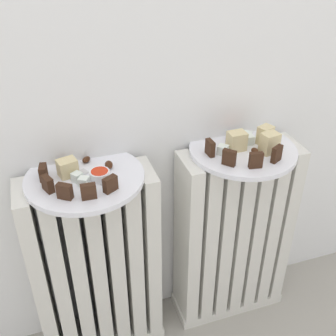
% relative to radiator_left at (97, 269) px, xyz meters
% --- Properties ---
extents(radiator_left, '(0.33, 0.12, 0.56)m').
position_rel_radiator_left_xyz_m(radiator_left, '(0.00, 0.00, 0.00)').
color(radiator_left, silver).
rests_on(radiator_left, ground_plane).
extents(radiator_right, '(0.33, 0.12, 0.56)m').
position_rel_radiator_left_xyz_m(radiator_right, '(0.40, 0.00, 0.00)').
color(radiator_right, silver).
rests_on(radiator_right, ground_plane).
extents(plate_left, '(0.27, 0.27, 0.01)m').
position_rel_radiator_left_xyz_m(plate_left, '(0.00, 0.00, 0.29)').
color(plate_left, white).
rests_on(plate_left, radiator_left).
extents(plate_right, '(0.27, 0.27, 0.01)m').
position_rel_radiator_left_xyz_m(plate_right, '(0.40, 0.00, 0.29)').
color(plate_right, white).
rests_on(plate_right, radiator_right).
extents(dark_cake_slice_left_0, '(0.02, 0.03, 0.03)m').
position_rel_radiator_left_xyz_m(dark_cake_slice_left_0, '(-0.09, 0.02, 0.31)').
color(dark_cake_slice_left_0, '#382114').
rests_on(dark_cake_slice_left_0, plate_left).
extents(dark_cake_slice_left_1, '(0.03, 0.03, 0.03)m').
position_rel_radiator_left_xyz_m(dark_cake_slice_left_1, '(-0.08, -0.03, 0.31)').
color(dark_cake_slice_left_1, '#382114').
rests_on(dark_cake_slice_left_1, plate_left).
extents(dark_cake_slice_left_2, '(0.03, 0.03, 0.03)m').
position_rel_radiator_left_xyz_m(dark_cake_slice_left_2, '(-0.05, -0.07, 0.31)').
color(dark_cake_slice_left_2, '#382114').
rests_on(dark_cake_slice_left_2, plate_left).
extents(dark_cake_slice_left_3, '(0.03, 0.02, 0.03)m').
position_rel_radiator_left_xyz_m(dark_cake_slice_left_3, '(-0.00, -0.09, 0.31)').
color(dark_cake_slice_left_3, '#382114').
rests_on(dark_cake_slice_left_3, plate_left).
extents(dark_cake_slice_left_4, '(0.03, 0.03, 0.03)m').
position_rel_radiator_left_xyz_m(dark_cake_slice_left_4, '(0.04, -0.08, 0.31)').
color(dark_cake_slice_left_4, '#382114').
rests_on(dark_cake_slice_left_4, plate_left).
extents(marble_cake_slice_left_0, '(0.05, 0.04, 0.04)m').
position_rel_radiator_left_xyz_m(marble_cake_slice_left_0, '(-0.03, 0.01, 0.32)').
color(marble_cake_slice_left_0, beige).
rests_on(marble_cake_slice_left_0, plate_left).
extents(turkish_delight_left_0, '(0.03, 0.03, 0.02)m').
position_rel_radiator_left_xyz_m(turkish_delight_left_0, '(-0.01, -0.04, 0.31)').
color(turkish_delight_left_0, white).
rests_on(turkish_delight_left_0, plate_left).
extents(turkish_delight_left_1, '(0.03, 0.03, 0.02)m').
position_rel_radiator_left_xyz_m(turkish_delight_left_1, '(-0.02, -0.02, 0.31)').
color(turkish_delight_left_1, white).
rests_on(turkish_delight_left_1, plate_left).
extents(medjool_date_left_0, '(0.02, 0.03, 0.02)m').
position_rel_radiator_left_xyz_m(medjool_date_left_0, '(0.06, 0.01, 0.31)').
color(medjool_date_left_0, '#3D1E0F').
rests_on(medjool_date_left_0, plate_left).
extents(medjool_date_left_1, '(0.03, 0.03, 0.01)m').
position_rel_radiator_left_xyz_m(medjool_date_left_1, '(0.01, 0.06, 0.30)').
color(medjool_date_left_1, '#3D1E0F').
rests_on(medjool_date_left_1, plate_left).
extents(medjool_date_left_2, '(0.03, 0.02, 0.02)m').
position_rel_radiator_left_xyz_m(medjool_date_left_2, '(-0.04, 0.06, 0.31)').
color(medjool_date_left_2, '#3D1E0F').
rests_on(medjool_date_left_2, plate_left).
extents(jam_bowl_left, '(0.05, 0.05, 0.02)m').
position_rel_radiator_left_xyz_m(jam_bowl_left, '(0.03, -0.02, 0.31)').
color(jam_bowl_left, white).
rests_on(jam_bowl_left, plate_left).
extents(dark_cake_slice_right_0, '(0.01, 0.03, 0.04)m').
position_rel_radiator_left_xyz_m(dark_cake_slice_right_0, '(0.30, -0.01, 0.32)').
color(dark_cake_slice_right_0, '#382114').
rests_on(dark_cake_slice_right_0, plate_right).
extents(dark_cake_slice_right_1, '(0.03, 0.03, 0.04)m').
position_rel_radiator_left_xyz_m(dark_cake_slice_right_1, '(0.33, -0.06, 0.32)').
color(dark_cake_slice_right_1, '#382114').
rests_on(dark_cake_slice_right_1, plate_right).
extents(dark_cake_slice_right_2, '(0.03, 0.02, 0.04)m').
position_rel_radiator_left_xyz_m(dark_cake_slice_right_2, '(0.38, -0.09, 0.32)').
color(dark_cake_slice_right_2, '#382114').
rests_on(dark_cake_slice_right_2, plate_right).
extents(dark_cake_slice_right_3, '(0.03, 0.03, 0.04)m').
position_rel_radiator_left_xyz_m(dark_cake_slice_right_3, '(0.44, -0.08, 0.32)').
color(dark_cake_slice_right_3, '#382114').
rests_on(dark_cake_slice_right_3, plate_right).
extents(marble_cake_slice_right_0, '(0.04, 0.03, 0.05)m').
position_rel_radiator_left_xyz_m(marble_cake_slice_right_0, '(0.38, -0.00, 0.32)').
color(marble_cake_slice_right_0, beige).
rests_on(marble_cake_slice_right_0, plate_right).
extents(marble_cake_slice_right_1, '(0.04, 0.04, 0.05)m').
position_rel_radiator_left_xyz_m(marble_cake_slice_right_1, '(0.46, 0.00, 0.32)').
color(marble_cake_slice_right_1, beige).
rests_on(marble_cake_slice_right_1, plate_right).
extents(marble_cake_slice_right_2, '(0.05, 0.04, 0.05)m').
position_rel_radiator_left_xyz_m(marble_cake_slice_right_2, '(0.45, -0.04, 0.32)').
color(marble_cake_slice_right_2, beige).
rests_on(marble_cake_slice_right_2, plate_right).
extents(turkish_delight_right_0, '(0.03, 0.03, 0.02)m').
position_rel_radiator_left_xyz_m(turkish_delight_right_0, '(0.33, -0.01, 0.31)').
color(turkish_delight_right_0, white).
rests_on(turkish_delight_right_0, plate_right).
extents(turkish_delight_right_1, '(0.03, 0.03, 0.02)m').
position_rel_radiator_left_xyz_m(turkish_delight_right_1, '(0.43, 0.04, 0.31)').
color(turkish_delight_right_1, white).
rests_on(turkish_delight_right_1, plate_right).
extents(turkish_delight_right_2, '(0.03, 0.03, 0.02)m').
position_rel_radiator_left_xyz_m(turkish_delight_right_2, '(0.42, 0.01, 0.31)').
color(turkish_delight_right_2, white).
rests_on(turkish_delight_right_2, plate_right).
extents(medjool_date_right_0, '(0.03, 0.02, 0.02)m').
position_rel_radiator_left_xyz_m(medjool_date_right_0, '(0.40, 0.08, 0.30)').
color(medjool_date_right_0, '#3D1E0F').
rests_on(medjool_date_right_0, plate_right).
extents(medjool_date_right_1, '(0.02, 0.03, 0.01)m').
position_rel_radiator_left_xyz_m(medjool_date_right_1, '(0.41, -0.04, 0.30)').
color(medjool_date_right_1, '#3D1E0F').
rests_on(medjool_date_right_1, plate_right).
extents(jam_bowl_right, '(0.04, 0.04, 0.02)m').
position_rel_radiator_left_xyz_m(jam_bowl_right, '(0.39, 0.04, 0.31)').
color(jam_bowl_right, white).
rests_on(jam_bowl_right, plate_right).
extents(fork, '(0.05, 0.09, 0.00)m').
position_rel_radiator_left_xyz_m(fork, '(0.01, -0.01, 0.30)').
color(fork, silver).
rests_on(fork, plate_left).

